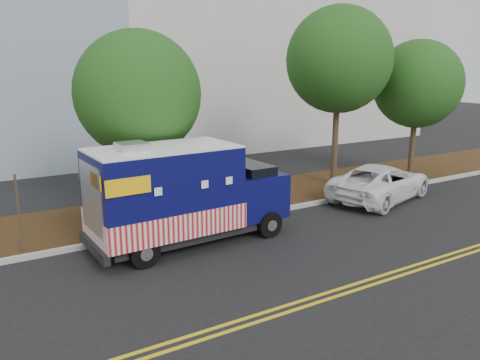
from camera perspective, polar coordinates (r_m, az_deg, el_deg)
ground at (r=14.50m, az=-4.71°, el=-7.69°), size 120.00×120.00×0.00m
curb at (r=15.67m, az=-6.99°, el=-5.80°), size 120.00×0.18×0.15m
mulch_strip at (r=17.52m, az=-9.79°, el=-3.79°), size 120.00×4.00×0.15m
centerline_near at (r=11.03m, az=5.90°, el=-14.91°), size 120.00×0.10×0.01m
centerline_far at (r=10.86m, az=6.72°, el=-15.44°), size 120.00×0.10×0.01m
tree_b at (r=16.35m, az=-12.32°, el=10.20°), size 4.25×4.25×6.50m
tree_c at (r=20.92m, az=11.97°, el=14.12°), size 4.51×4.51×7.81m
tree_d at (r=23.65m, az=20.83°, el=10.86°), size 4.06×4.06×6.51m
sign_post at (r=14.47m, az=-25.31°, el=-4.03°), size 0.06×0.06×2.40m
food_truck at (r=14.10m, az=-7.18°, el=-2.08°), size 6.27×2.62×3.25m
white_car at (r=19.75m, az=16.78°, el=-0.24°), size 5.65×3.72×1.44m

